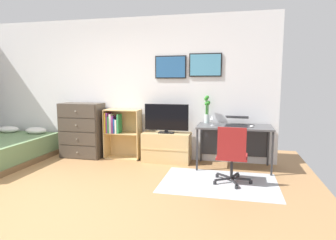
{
  "coord_description": "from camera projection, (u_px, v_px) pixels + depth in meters",
  "views": [
    {
      "loc": [
        2.29,
        -3.01,
        1.5
      ],
      "look_at": [
        1.25,
        1.5,
        0.88
      ],
      "focal_mm": 31.21,
      "sensor_mm": 36.0,
      "label": 1
    }
  ],
  "objects": [
    {
      "name": "laptop",
      "position": [
        237.0,
        122.0,
        5.03
      ],
      "size": [
        0.4,
        0.43,
        0.17
      ],
      "rotation": [
        0.0,
        0.0,
        -0.05
      ],
      "color": "#333338",
      "rests_on": "desk"
    },
    {
      "name": "dresser",
      "position": [
        82.0,
        130.0,
        5.77
      ],
      "size": [
        0.82,
        0.46,
        1.07
      ],
      "color": "#4C4238",
      "rests_on": "ground_plane"
    },
    {
      "name": "ground_plane",
      "position": [
        42.0,
        203.0,
        3.61
      ],
      "size": [
        7.2,
        7.2,
        0.0
      ],
      "primitive_type": "plane",
      "color": "#A87A4C"
    },
    {
      "name": "bookshelf",
      "position": [
        119.0,
        130.0,
        5.66
      ],
      "size": [
        0.7,
        0.3,
        0.96
      ],
      "color": "tan",
      "rests_on": "ground_plane"
    },
    {
      "name": "tv_stand",
      "position": [
        167.0,
        147.0,
        5.43
      ],
      "size": [
        0.88,
        0.41,
        0.55
      ],
      "color": "tan",
      "rests_on": "ground_plane"
    },
    {
      "name": "computer_mouse",
      "position": [
        252.0,
        126.0,
        4.83
      ],
      "size": [
        0.06,
        0.1,
        0.03
      ],
      "primitive_type": "ellipsoid",
      "color": "silver",
      "rests_on": "desk"
    },
    {
      "name": "television",
      "position": [
        166.0,
        119.0,
        5.34
      ],
      "size": [
        0.82,
        0.16,
        0.53
      ],
      "color": "black",
      "rests_on": "tv_stand"
    },
    {
      "name": "wine_glass",
      "position": [
        212.0,
        118.0,
        4.98
      ],
      "size": [
        0.07,
        0.07,
        0.18
      ],
      "color": "silver",
      "rests_on": "desk"
    },
    {
      "name": "desk",
      "position": [
        234.0,
        132.0,
        5.08
      ],
      "size": [
        1.26,
        0.65,
        0.74
      ],
      "color": "#4C4C4F",
      "rests_on": "ground_plane"
    },
    {
      "name": "wall_back_with_posters",
      "position": [
        118.0,
        88.0,
        5.78
      ],
      "size": [
        6.12,
        0.09,
        2.7
      ],
      "color": "white",
      "rests_on": "ground_plane"
    },
    {
      "name": "area_rug",
      "position": [
        219.0,
        183.0,
        4.33
      ],
      "size": [
        1.7,
        1.2,
        0.01
      ],
      "primitive_type": "cube",
      "color": "#B2B7BC",
      "rests_on": "ground_plane"
    },
    {
      "name": "office_chair",
      "position": [
        232.0,
        154.0,
        4.21
      ],
      "size": [
        0.56,
        0.58,
        0.86
      ],
      "rotation": [
        0.0,
        0.0,
        -0.04
      ],
      "color": "#232326",
      "rests_on": "ground_plane"
    },
    {
      "name": "bamboo_vase",
      "position": [
        207.0,
        109.0,
        5.29
      ],
      "size": [
        0.11,
        0.11,
        0.5
      ],
      "color": "silver",
      "rests_on": "desk"
    }
  ]
}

